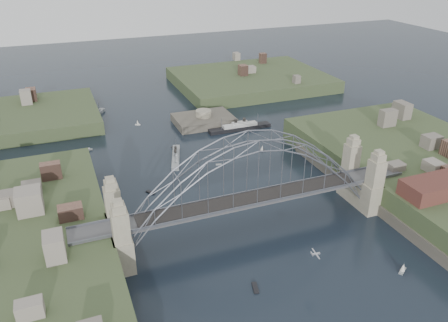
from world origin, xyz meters
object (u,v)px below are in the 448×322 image
wharf_shed (441,186)px  naval_cruiser_near (176,157)px  naval_cruiser_far (95,115)px  fort_island (204,124)px  bridge (252,184)px  ocean_liner (240,127)px

wharf_shed → naval_cruiser_near: (-50.53, 58.01, -9.20)m
wharf_shed → naval_cruiser_far: size_ratio=1.38×
fort_island → wharf_shed: size_ratio=1.10×
bridge → naval_cruiser_far: bearing=105.9°
naval_cruiser_far → wharf_shed: bearing=-56.6°
bridge → fort_island: 72.14m
bridge → naval_cruiser_near: bearing=98.4°
naval_cruiser_far → ocean_liner: size_ratio=0.60×
naval_cruiser_near → ocean_liner: ocean_liner is taller
bridge → fort_island: (12.00, 70.00, -12.66)m
bridge → fort_island: bearing=80.3°
fort_island → ocean_liner: bearing=-45.7°
ocean_liner → naval_cruiser_far: bearing=145.8°
fort_island → naval_cruiser_far: bearing=149.6°
fort_island → naval_cruiser_near: bearing=-125.5°
fort_island → ocean_liner: 15.13m
wharf_shed → ocean_liner: wharf_shed is taller
fort_island → ocean_liner: size_ratio=0.91×
wharf_shed → ocean_liner: bearing=106.3°
fort_island → naval_cruiser_near: size_ratio=1.29×
bridge → wharf_shed: bearing=-17.7°
bridge → wharf_shed: (44.00, -14.00, -2.32)m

